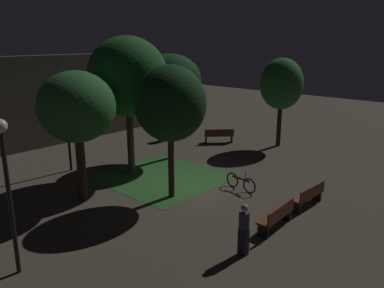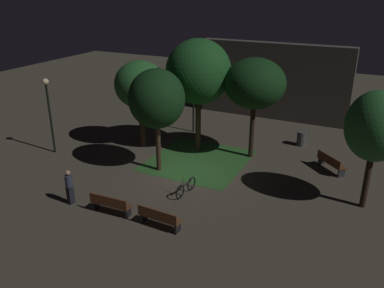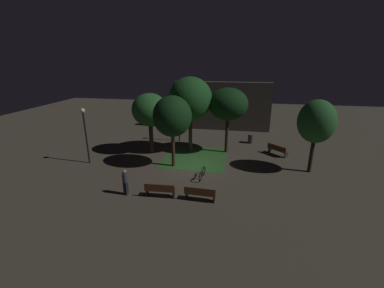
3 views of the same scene
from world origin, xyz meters
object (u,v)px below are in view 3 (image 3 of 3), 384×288
at_px(tree_tall_center, 190,99).
at_px(bicycle, 202,174).
at_px(tree_left_canopy, 317,122).
at_px(lamp_post_path_center, 85,126).
at_px(trash_bin, 251,139).
at_px(bench_by_lamp, 200,193).
at_px(bench_path_side, 160,190).
at_px(tree_near_wall, 150,110).
at_px(bench_front_left, 277,150).
at_px(lamp_post_near_wall, 179,114).
at_px(pedestrian, 125,182).
at_px(tree_back_right, 228,104).
at_px(tree_right_canopy, 172,117).

xyz_separation_m(tree_tall_center, bicycle, (1.76, -5.03, -4.23)).
bearing_deg(tree_left_canopy, lamp_post_path_center, -175.37).
bearing_deg(trash_bin, bench_by_lamp, -105.79).
relative_size(bench_path_side, bicycle, 1.13).
bearing_deg(tree_left_canopy, tree_near_wall, 172.09).
relative_size(bench_front_left, bicycle, 1.02).
height_order(lamp_post_near_wall, trash_bin, lamp_post_near_wall).
bearing_deg(tree_left_canopy, lamp_post_near_wall, 153.95).
bearing_deg(trash_bin, lamp_post_path_center, -149.79).
height_order(bench_by_lamp, lamp_post_path_center, lamp_post_path_center).
height_order(tree_near_wall, lamp_post_path_center, tree_near_wall).
height_order(bench_path_side, pedestrian, pedestrian).
height_order(bench_path_side, tree_near_wall, tree_near_wall).
bearing_deg(bicycle, tree_back_right, 76.62).
distance_m(bench_path_side, lamp_post_path_center, 8.41).
bearing_deg(bench_by_lamp, tree_back_right, 83.18).
relative_size(tree_right_canopy, trash_bin, 6.14).
bearing_deg(tree_near_wall, lamp_post_path_center, -143.03).
height_order(bench_front_left, bicycle, bicycle).
xyz_separation_m(bench_front_left, lamp_post_path_center, (-14.61, -4.41, 2.46)).
xyz_separation_m(tree_left_canopy, tree_back_right, (-6.11, 3.03, 0.48)).
distance_m(tree_left_canopy, trash_bin, 7.84).
bearing_deg(tree_near_wall, bench_by_lamp, -53.22).
bearing_deg(tree_right_canopy, tree_back_right, 45.18).
bearing_deg(bicycle, bench_front_left, 44.63).
bearing_deg(tree_back_right, pedestrian, -122.89).
xyz_separation_m(bench_path_side, bench_front_left, (7.64, 8.41, 0.00)).
bearing_deg(bench_front_left, bench_path_side, -132.25).
distance_m(tree_tall_center, lamp_post_near_wall, 3.65).
bearing_deg(lamp_post_near_wall, tree_near_wall, -114.48).
distance_m(bench_path_side, trash_bin, 12.60).
xyz_separation_m(bench_by_lamp, tree_right_canopy, (-2.74, 4.61, 3.33)).
distance_m(lamp_post_near_wall, trash_bin, 7.25).
xyz_separation_m(lamp_post_path_center, trash_bin, (12.53, 7.30, -2.51)).
height_order(bench_path_side, bench_by_lamp, same).
bearing_deg(bench_by_lamp, tree_tall_center, 104.57).
relative_size(tree_near_wall, trash_bin, 5.90).
xyz_separation_m(tree_left_canopy, bicycle, (-7.41, -2.43, -3.34)).
xyz_separation_m(bench_path_side, trash_bin, (5.56, 11.31, -0.05)).
bearing_deg(tree_tall_center, pedestrian, -106.68).
xyz_separation_m(bench_path_side, tree_tall_center, (0.30, 7.94, 4.10)).
bearing_deg(pedestrian, lamp_post_near_wall, 85.72).
distance_m(tree_tall_center, tree_back_right, 3.12).
height_order(bench_path_side, tree_right_canopy, tree_right_canopy).
distance_m(bench_front_left, pedestrian, 12.93).
distance_m(bench_path_side, tree_left_canopy, 11.34).
height_order(bench_front_left, tree_tall_center, tree_tall_center).
height_order(bench_by_lamp, tree_tall_center, tree_tall_center).
bearing_deg(bench_path_side, bench_by_lamp, 0.00).
relative_size(tree_tall_center, lamp_post_near_wall, 1.66).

